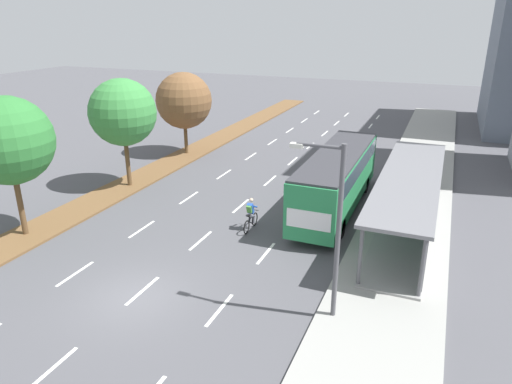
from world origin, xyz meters
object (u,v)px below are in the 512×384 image
(cyclist, at_px, (251,215))
(median_tree_nearest, at_px, (8,141))
(bus, at_px, (337,175))
(median_tree_second, at_px, (123,113))
(bus_shelter, at_px, (414,198))
(median_tree_third, at_px, (184,101))
(streetlight, at_px, (334,221))

(cyclist, xyz_separation_m, median_tree_nearest, (-10.31, -5.04, 4.17))
(bus, distance_m, median_tree_second, 13.70)
(bus_shelter, height_order, median_tree_second, median_tree_second)
(bus, relative_size, median_tree_nearest, 1.62)
(bus_shelter, xyz_separation_m, bus, (-4.28, 1.42, 0.20))
(median_tree_nearest, height_order, median_tree_third, median_tree_nearest)
(median_tree_nearest, bearing_deg, bus_shelter, 23.80)
(cyclist, distance_m, median_tree_nearest, 12.21)
(bus_shelter, bearing_deg, median_tree_third, 155.68)
(median_tree_third, xyz_separation_m, streetlight, (15.96, -16.99, -0.43))
(median_tree_third, distance_m, streetlight, 23.31)
(bus, xyz_separation_m, median_tree_second, (-13.34, -1.32, 2.82))
(streetlight, bearing_deg, median_tree_nearest, 176.91)
(median_tree_third, bearing_deg, streetlight, -46.79)
(bus_shelter, bearing_deg, median_tree_second, 179.66)
(bus, bearing_deg, median_tree_nearest, -145.72)
(median_tree_second, height_order, streetlight, median_tree_second)
(median_tree_second, distance_m, median_tree_third, 8.10)
(bus_shelter, relative_size, median_tree_nearest, 1.99)
(bus, distance_m, streetlight, 10.63)
(median_tree_second, xyz_separation_m, streetlight, (15.51, -8.93, -0.99))
(median_tree_second, bearing_deg, cyclist, -17.01)
(cyclist, bearing_deg, median_tree_second, 162.99)
(median_tree_third, bearing_deg, bus_shelter, -24.32)
(cyclist, distance_m, median_tree_second, 11.12)
(bus_shelter, distance_m, median_tree_nearest, 19.97)
(median_tree_nearest, relative_size, median_tree_second, 1.02)
(cyclist, bearing_deg, bus, 51.53)
(bus_shelter, height_order, streetlight, streetlight)
(median_tree_nearest, relative_size, streetlight, 1.07)
(bus, height_order, cyclist, bus)
(cyclist, height_order, median_tree_nearest, median_tree_nearest)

